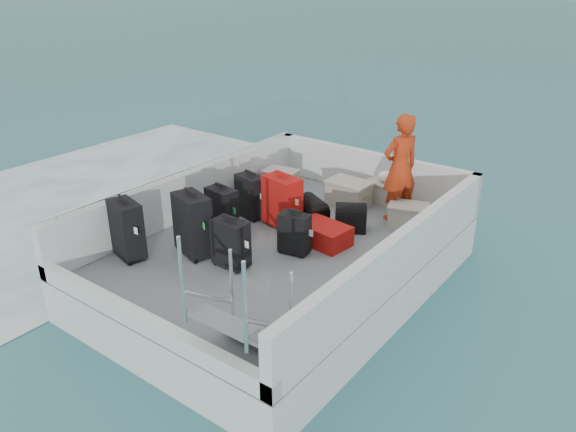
# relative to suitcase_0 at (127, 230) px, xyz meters

# --- Properties ---
(ground) EXTENTS (160.00, 160.00, 0.00)m
(ground) POSITION_rel_suitcase_0_xyz_m (1.40, 1.47, -1.00)
(ground) COLOR #1B5D61
(ground) RESTS_ON ground
(wake_foam) EXTENTS (10.00, 10.00, 0.00)m
(wake_foam) POSITION_rel_suitcase_0_xyz_m (-3.40, 1.47, -1.00)
(wake_foam) COLOR white
(wake_foam) RESTS_ON ground
(ferry_hull) EXTENTS (3.60, 5.00, 0.60)m
(ferry_hull) POSITION_rel_suitcase_0_xyz_m (1.40, 1.47, -0.70)
(ferry_hull) COLOR silver
(ferry_hull) RESTS_ON ground
(deck) EXTENTS (3.30, 4.70, 0.02)m
(deck) POSITION_rel_suitcase_0_xyz_m (1.40, 1.47, -0.39)
(deck) COLOR slate
(deck) RESTS_ON ferry_hull
(deck_fittings) EXTENTS (3.60, 5.00, 0.90)m
(deck_fittings) POSITION_rel_suitcase_0_xyz_m (1.74, 1.15, -0.01)
(deck_fittings) COLOR silver
(deck_fittings) RESTS_ON deck
(suitcase_0) EXTENTS (0.55, 0.40, 0.77)m
(suitcase_0) POSITION_rel_suitcase_0_xyz_m (0.00, 0.00, 0.00)
(suitcase_0) COLOR black
(suitcase_0) RESTS_ON deck
(suitcase_1) EXTENTS (0.47, 0.30, 0.67)m
(suitcase_1) POSITION_rel_suitcase_0_xyz_m (0.48, 1.27, -0.05)
(suitcase_1) COLOR black
(suitcase_1) RESTS_ON deck
(suitcase_2) EXTENTS (0.50, 0.37, 0.65)m
(suitcase_2) POSITION_rel_suitcase_0_xyz_m (0.44, 1.94, -0.06)
(suitcase_2) COLOR black
(suitcase_2) RESTS_ON deck
(suitcase_3) EXTENTS (0.61, 0.46, 0.82)m
(suitcase_3) POSITION_rel_suitcase_0_xyz_m (0.61, 0.57, 0.03)
(suitcase_3) COLOR black
(suitcase_3) RESTS_ON deck
(suitcase_5) EXTENTS (0.60, 0.43, 0.75)m
(suitcase_5) POSITION_rel_suitcase_0_xyz_m (1.02, 1.95, -0.01)
(suitcase_5) COLOR #B60E0E
(suitcase_5) RESTS_ON deck
(suitcase_6) EXTENTS (0.45, 0.27, 0.62)m
(suitcase_6) POSITION_rel_suitcase_0_xyz_m (1.24, 0.61, -0.07)
(suitcase_6) COLOR black
(suitcase_6) RESTS_ON deck
(suitcase_7) EXTENTS (0.43, 0.29, 0.56)m
(suitcase_7) POSITION_rel_suitcase_0_xyz_m (1.67, 1.37, -0.10)
(suitcase_7) COLOR black
(suitcase_7) RESTS_ON deck
(suitcase_8) EXTENTS (0.76, 0.55, 0.28)m
(suitcase_8) POSITION_rel_suitcase_0_xyz_m (1.81, 1.84, -0.24)
(suitcase_8) COLOR #B60E0E
(suitcase_8) RESTS_ON deck
(duffel_0) EXTENTS (0.56, 0.32, 0.32)m
(duffel_0) POSITION_rel_suitcase_0_xyz_m (0.16, 2.39, -0.22)
(duffel_0) COLOR black
(duffel_0) RESTS_ON deck
(duffel_1) EXTENTS (0.56, 0.49, 0.32)m
(duffel_1) POSITION_rel_suitcase_0_xyz_m (1.34, 2.29, -0.22)
(duffel_1) COLOR black
(duffel_1) RESTS_ON deck
(duffel_2) EXTENTS (0.53, 0.49, 0.32)m
(duffel_2) POSITION_rel_suitcase_0_xyz_m (1.89, 2.42, -0.22)
(duffel_2) COLOR black
(duffel_2) RESTS_ON deck
(crate_0) EXTENTS (0.58, 0.44, 0.32)m
(crate_0) POSITION_rel_suitcase_0_xyz_m (0.11, 3.09, -0.22)
(crate_0) COLOR #AEA697
(crate_0) RESTS_ON deck
(crate_1) EXTENTS (0.63, 0.44, 0.37)m
(crate_1) POSITION_rel_suitcase_0_xyz_m (1.38, 3.20, -0.20)
(crate_1) COLOR #AEA697
(crate_1) RESTS_ON deck
(crate_2) EXTENTS (0.60, 0.49, 0.31)m
(crate_2) POSITION_rel_suitcase_0_xyz_m (1.77, 3.67, -0.23)
(crate_2) COLOR #AEA697
(crate_2) RESTS_ON deck
(crate_3) EXTENTS (0.61, 0.51, 0.32)m
(crate_3) POSITION_rel_suitcase_0_xyz_m (2.49, 3.02, -0.23)
(crate_3) COLOR #AEA697
(crate_3) RESTS_ON deck
(yellow_bag) EXTENTS (0.28, 0.26, 0.22)m
(yellow_bag) POSITION_rel_suitcase_0_xyz_m (2.85, 3.57, -0.27)
(yellow_bag) COLOR yellow
(yellow_bag) RESTS_ON deck
(white_bag) EXTENTS (0.24, 0.24, 0.18)m
(white_bag) POSITION_rel_suitcase_0_xyz_m (1.77, 3.67, 0.02)
(white_bag) COLOR white
(white_bag) RESTS_ON crate_2
(passenger) EXTENTS (0.61, 0.70, 1.60)m
(passenger) POSITION_rel_suitcase_0_xyz_m (2.22, 3.20, 0.42)
(passenger) COLOR #EC3D16
(passenger) RESTS_ON deck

